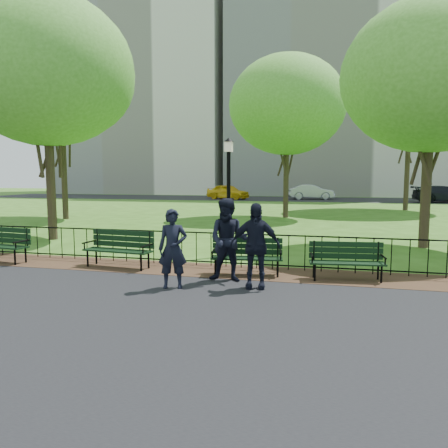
% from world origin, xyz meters
% --- Properties ---
extents(ground, '(120.00, 120.00, 0.00)m').
position_xyz_m(ground, '(0.00, 0.00, 0.00)').
color(ground, '#335A17').
extents(asphalt_path, '(60.00, 9.20, 0.01)m').
position_xyz_m(asphalt_path, '(0.00, -3.40, 0.01)').
color(asphalt_path, black).
rests_on(asphalt_path, ground).
extents(dirt_strip, '(60.00, 1.60, 0.01)m').
position_xyz_m(dirt_strip, '(0.00, 1.50, 0.01)').
color(dirt_strip, '#392117').
rests_on(dirt_strip, ground).
extents(far_street, '(70.00, 9.00, 0.01)m').
position_xyz_m(far_street, '(0.00, 35.00, 0.01)').
color(far_street, black).
rests_on(far_street, ground).
extents(iron_fence, '(24.06, 0.06, 1.00)m').
position_xyz_m(iron_fence, '(0.00, 2.00, 0.50)').
color(iron_fence, black).
rests_on(iron_fence, ground).
extents(apartment_west, '(22.00, 15.00, 26.00)m').
position_xyz_m(apartment_west, '(-22.00, 48.00, 13.00)').
color(apartment_west, silver).
rests_on(apartment_west, ground).
extents(apartment_mid, '(24.00, 15.00, 30.00)m').
position_xyz_m(apartment_mid, '(2.00, 48.00, 15.00)').
color(apartment_mid, beige).
rests_on(apartment_mid, ground).
extents(park_bench_main, '(1.73, 0.74, 0.95)m').
position_xyz_m(park_bench_main, '(0.27, 1.19, 0.58)').
color(park_bench_main, black).
rests_on(park_bench_main, ground).
extents(park_bench_left_a, '(1.86, 0.74, 1.03)m').
position_xyz_m(park_bench_left_a, '(-2.84, 1.33, 0.59)').
color(park_bench_left_a, black).
rests_on(park_bench_left_a, ground).
extents(park_bench_left_b, '(1.84, 0.78, 1.01)m').
position_xyz_m(park_bench_left_b, '(-6.35, 1.23, 0.58)').
color(park_bench_left_b, black).
rests_on(park_bench_left_b, ground).
extents(park_bench_right_a, '(1.69, 0.70, 0.93)m').
position_xyz_m(park_bench_right_a, '(2.76, 1.32, 0.53)').
color(park_bench_right_a, black).
rests_on(park_bench_right_a, ground).
extents(lamppost, '(0.31, 0.31, 3.43)m').
position_xyz_m(lamppost, '(-0.51, 3.59, 1.87)').
color(lamppost, black).
rests_on(lamppost, ground).
extents(tree_near_w, '(6.26, 6.26, 8.72)m').
position_xyz_m(tree_near_w, '(-7.60, 5.25, 6.05)').
color(tree_near_w, '#2D2116').
rests_on(tree_near_w, ground).
extents(tree_near_e, '(5.65, 5.65, 7.87)m').
position_xyz_m(tree_near_e, '(5.35, 6.58, 5.46)').
color(tree_near_e, '#2D2116').
rests_on(tree_near_e, ground).
extents(tree_mid_w, '(7.71, 7.71, 10.74)m').
position_xyz_m(tree_mid_w, '(-11.60, 12.01, 7.46)').
color(tree_mid_w, '#2D2116').
rests_on(tree_mid_w, ground).
extents(tree_far_c, '(6.37, 6.37, 8.88)m').
position_xyz_m(tree_far_c, '(-0.13, 15.75, 6.17)').
color(tree_far_c, '#2D2116').
rests_on(tree_far_c, ground).
extents(tree_far_e, '(8.65, 8.65, 12.06)m').
position_xyz_m(tree_far_e, '(7.22, 22.86, 8.38)').
color(tree_far_e, '#2D2116').
rests_on(tree_far_e, ground).
extents(person_left, '(0.69, 0.54, 1.66)m').
position_xyz_m(person_left, '(-0.78, -0.31, 0.84)').
color(person_left, black).
rests_on(person_left, asphalt_path).
extents(person_mid, '(0.91, 0.49, 1.85)m').
position_xyz_m(person_mid, '(0.21, 0.55, 0.94)').
color(person_mid, black).
rests_on(person_mid, asphalt_path).
extents(person_right, '(1.09, 0.55, 1.78)m').
position_xyz_m(person_right, '(0.88, 0.11, 0.90)').
color(person_right, black).
rests_on(person_right, asphalt_path).
extents(taxi, '(4.61, 2.94, 1.46)m').
position_xyz_m(taxi, '(-7.63, 33.13, 0.74)').
color(taxi, gold).
rests_on(taxi, far_street).
extents(sedan_silver, '(4.64, 2.61, 1.45)m').
position_xyz_m(sedan_silver, '(0.33, 34.70, 0.74)').
color(sedan_silver, '#9EA1A6').
rests_on(sedan_silver, far_street).
extents(sedan_dark, '(5.28, 2.98, 1.44)m').
position_xyz_m(sedan_dark, '(11.68, 32.62, 0.73)').
color(sedan_dark, black).
rests_on(sedan_dark, far_street).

